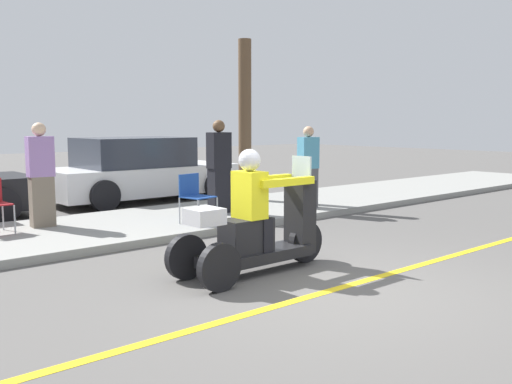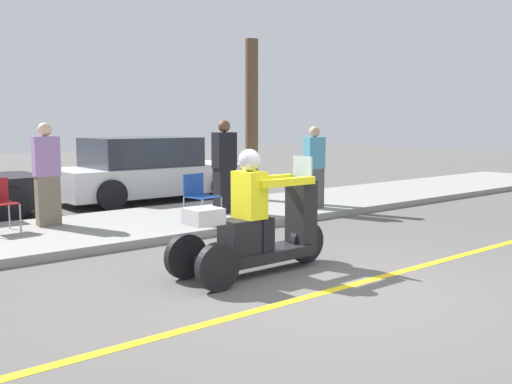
% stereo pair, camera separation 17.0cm
% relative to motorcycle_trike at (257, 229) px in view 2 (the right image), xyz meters
% --- Properties ---
extents(ground_plane, '(60.00, 60.00, 0.00)m').
position_rel_motorcycle_trike_xyz_m(ground_plane, '(0.17, -1.07, -0.54)').
color(ground_plane, '#565451').
extents(lane_stripe, '(24.00, 0.12, 0.01)m').
position_rel_motorcycle_trike_xyz_m(lane_stripe, '(-0.02, -1.07, -0.53)').
color(lane_stripe, gold).
rests_on(lane_stripe, ground).
extents(sidewalk_strip, '(28.00, 2.80, 0.12)m').
position_rel_motorcycle_trike_xyz_m(sidewalk_strip, '(0.17, 3.53, -0.48)').
color(sidewalk_strip, gray).
rests_on(sidewalk_strip, ground).
extents(motorcycle_trike, '(2.15, 0.73, 1.49)m').
position_rel_motorcycle_trike_xyz_m(motorcycle_trike, '(0.00, 0.00, 0.00)').
color(motorcycle_trike, black).
rests_on(motorcycle_trike, ground).
extents(spectator_far_back, '(0.41, 0.25, 1.72)m').
position_rel_motorcycle_trike_xyz_m(spectator_far_back, '(1.97, 3.34, 0.41)').
color(spectator_far_back, black).
rests_on(spectator_far_back, sidewalk_strip).
extents(spectator_with_child, '(0.42, 0.27, 1.67)m').
position_rel_motorcycle_trike_xyz_m(spectator_with_child, '(-1.04, 4.09, 0.39)').
color(spectator_with_child, '#726656').
rests_on(spectator_with_child, sidewalk_strip).
extents(spectator_near_curb, '(0.41, 0.28, 1.60)m').
position_rel_motorcycle_trike_xyz_m(spectator_near_curb, '(3.69, 2.73, 0.35)').
color(spectator_near_curb, '#515156').
rests_on(spectator_near_curb, sidewalk_strip).
extents(folding_chair_set_back, '(0.53, 0.53, 0.82)m').
position_rel_motorcycle_trike_xyz_m(folding_chair_set_back, '(0.99, 2.74, 0.09)').
color(folding_chair_set_back, '#A5A8AD').
rests_on(folding_chair_set_back, sidewalk_strip).
extents(parked_car_lot_far, '(4.31, 2.05, 1.45)m').
position_rel_motorcycle_trike_xyz_m(parked_car_lot_far, '(2.10, 6.53, 0.15)').
color(parked_car_lot_far, silver).
rests_on(parked_car_lot_far, ground).
extents(tree_trunk, '(0.28, 0.28, 3.43)m').
position_rel_motorcycle_trike_xyz_m(tree_trunk, '(3.52, 4.47, 1.30)').
color(tree_trunk, brown).
rests_on(tree_trunk, sidewalk_strip).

